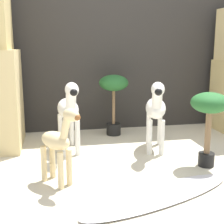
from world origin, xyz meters
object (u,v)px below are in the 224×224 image
Objects in this scene: potted_palm_front at (114,90)px; potted_palm_back at (209,110)px; zebra_right at (156,108)px; surfboard at (159,195)px; zebra_left at (69,109)px; giraffe_figurine at (58,143)px.

potted_palm_front is 1.13m from potted_palm_back.
zebra_right reaches higher than potted_palm_front.
potted_palm_front reaches higher than surfboard.
potted_palm_back is at bearing 38.28° from surfboard.
potted_palm_back is (0.53, -1.00, -0.03)m from potted_palm_front.
giraffe_figurine is at bearing -99.80° from zebra_left.
potted_palm_back is 0.50× the size of surfboard.
giraffe_figurine is at bearing -174.56° from potted_palm_back.
potted_palm_front is (0.60, 1.11, 0.18)m from giraffe_figurine.
zebra_right is at bearing 31.76° from giraffe_figurine.
giraffe_figurine is 0.86× the size of potted_palm_front.
zebra_left is 0.67m from giraffe_figurine.
zebra_right is 0.55× the size of surfboard.
zebra_right is 0.96m from surfboard.
giraffe_figurine is 1.27m from potted_palm_front.
zebra_right reaches higher than potted_palm_back.
zebra_left is at bearing 170.93° from zebra_right.
potted_palm_front reaches higher than potted_palm_back.
giraffe_figurine reaches higher than surfboard.
surfboard is (-0.26, -0.85, -0.37)m from zebra_right.
surfboard is at bearing -107.26° from zebra_right.
zebra_left is at bearing 80.20° from giraffe_figurine.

